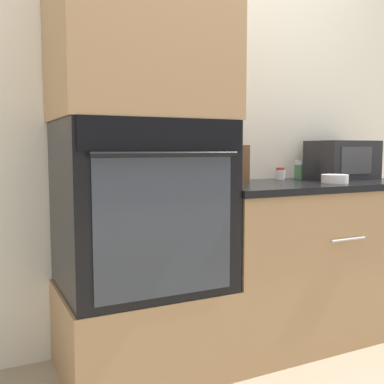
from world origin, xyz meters
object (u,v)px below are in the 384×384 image
(knife_block, at_px, (234,163))
(condiment_jar_mid, at_px, (280,174))
(microwave, at_px, (342,160))
(wall_oven, at_px, (141,205))
(bowl, at_px, (335,179))
(condiment_jar_near, at_px, (298,170))

(knife_block, relative_size, condiment_jar_mid, 3.44)
(microwave, height_order, condiment_jar_mid, microwave)
(wall_oven, height_order, condiment_jar_mid, wall_oven)
(bowl, xyz_separation_m, condiment_jar_near, (0.02, 0.33, 0.03))
(bowl, height_order, condiment_jar_near, condiment_jar_near)
(wall_oven, distance_m, knife_block, 0.66)
(condiment_jar_near, bearing_deg, condiment_jar_mid, 161.12)
(knife_block, bearing_deg, condiment_jar_near, 2.87)
(wall_oven, xyz_separation_m, condiment_jar_mid, (0.97, 0.23, 0.11))
(bowl, relative_size, condiment_jar_near, 1.26)
(wall_oven, xyz_separation_m, bowl, (1.06, -0.13, 0.10))
(wall_oven, distance_m, condiment_jar_mid, 1.01)
(microwave, bearing_deg, bowl, -139.91)
(condiment_jar_near, distance_m, condiment_jar_mid, 0.11)
(wall_oven, bearing_deg, knife_block, 15.71)
(condiment_jar_near, bearing_deg, knife_block, -177.13)
(knife_block, relative_size, bowl, 1.76)
(microwave, xyz_separation_m, bowl, (-0.29, -0.24, -0.09))
(wall_oven, height_order, bowl, wall_oven)
(wall_oven, height_order, knife_block, wall_oven)
(condiment_jar_near, bearing_deg, microwave, -17.72)
(knife_block, xyz_separation_m, condiment_jar_mid, (0.36, 0.06, -0.07))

